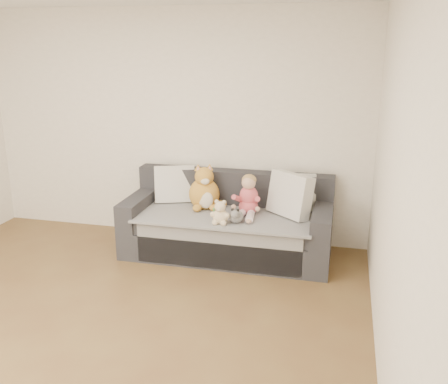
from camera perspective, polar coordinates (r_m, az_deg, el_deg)
name	(u,v)px	position (r m, az deg, el deg)	size (l,w,h in m)	color
room_shell	(82,169)	(3.92, -15.97, 2.50)	(5.00, 5.00, 5.00)	brown
sofa	(228,226)	(5.42, 0.48, -3.89)	(2.20, 0.94, 0.85)	#242429
cushion_left	(175,184)	(5.68, -5.65, 0.93)	(0.49, 0.34, 0.43)	beige
cushion_right_back	(295,192)	(5.43, 8.11, 0.00)	(0.46, 0.26, 0.41)	beige
cushion_right_front	(290,195)	(5.23, 7.56, -0.30)	(0.53, 0.49, 0.47)	beige
toddler	(248,198)	(5.23, 2.75, -0.70)	(0.31, 0.44, 0.44)	#E04F6E
plush_cat	(205,191)	(5.43, -2.23, 0.07)	(0.41, 0.41, 0.52)	#BB7F29
teddy_bear	(220,214)	(4.98, -0.44, -2.55)	(0.20, 0.15, 0.26)	beige
plush_cow	(236,216)	(5.01, 1.40, -2.79)	(0.14, 0.22, 0.17)	white
sippy_cup	(219,210)	(5.21, -0.60, -2.08)	(0.11, 0.09, 0.13)	#47389B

